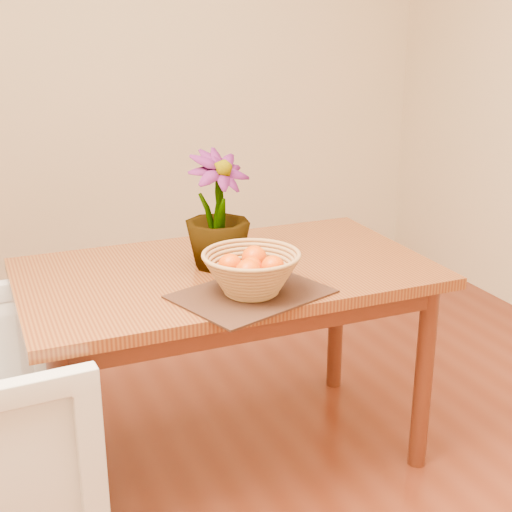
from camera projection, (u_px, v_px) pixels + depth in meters
name	position (u px, v px, depth m)	size (l,w,h in m)	color
floor	(260.00, 502.00, 2.43)	(4.50, 4.50, 0.00)	maroon
wall_back	(103.00, 56.00, 3.95)	(4.00, 0.02, 2.70)	beige
table	(227.00, 292.00, 2.48)	(1.40, 0.80, 0.75)	brown
placemat	(251.00, 294.00, 2.21)	(0.45, 0.33, 0.01)	#371E14
wicker_basket	(251.00, 275.00, 2.19)	(0.31, 0.31, 0.13)	#B58A4B
orange_pile	(251.00, 266.00, 2.18)	(0.19, 0.19, 0.08)	#F66204
potted_plant	(217.00, 210.00, 2.40)	(0.22, 0.22, 0.40)	#164E17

